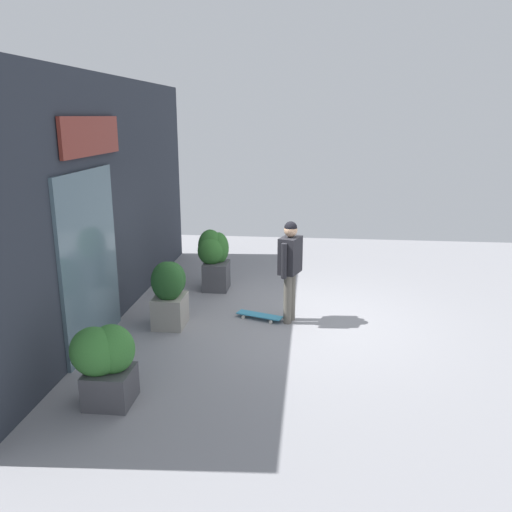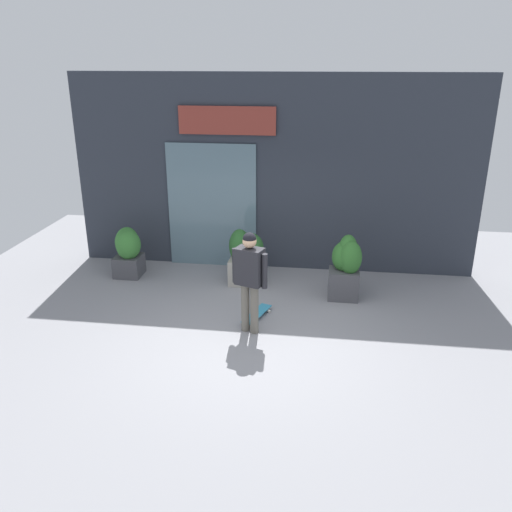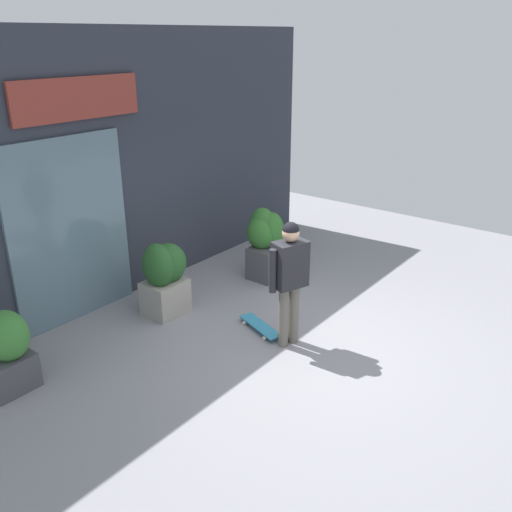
% 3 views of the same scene
% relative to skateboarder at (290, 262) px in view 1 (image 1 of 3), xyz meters
% --- Properties ---
extents(ground_plane, '(12.00, 12.00, 0.00)m').
position_rel_skateboarder_xyz_m(ground_plane, '(0.04, -0.17, -1.01)').
color(ground_plane, gray).
extents(building_facade, '(7.98, 0.31, 3.83)m').
position_rel_skateboarder_xyz_m(building_facade, '(-0.00, 2.89, 0.89)').
color(building_facade, '#2D333D').
rests_on(building_facade, ground_plane).
extents(skateboarder, '(0.57, 0.38, 1.65)m').
position_rel_skateboarder_xyz_m(skateboarder, '(0.00, 0.00, 0.00)').
color(skateboarder, '#666056').
rests_on(skateboarder, ground_plane).
extents(skateboard, '(0.44, 0.79, 0.08)m').
position_rel_skateboarder_xyz_m(skateboard, '(0.05, 0.49, -0.94)').
color(skateboard, teal).
rests_on(skateboard, ground_plane).
extents(planter_box_left, '(0.56, 0.58, 1.16)m').
position_rel_skateboarder_xyz_m(planter_box_left, '(1.51, 1.51, -0.37)').
color(planter_box_left, '#47474C').
rests_on(planter_box_left, ground_plane).
extents(planter_box_right, '(0.55, 0.72, 0.95)m').
position_rel_skateboarder_xyz_m(planter_box_right, '(-2.72, 1.97, -0.47)').
color(planter_box_right, '#47474C').
rests_on(planter_box_right, ground_plane).
extents(planter_box_mid, '(0.65, 0.50, 1.08)m').
position_rel_skateboarder_xyz_m(planter_box_mid, '(-0.37, 1.86, -0.42)').
color(planter_box_mid, gray).
rests_on(planter_box_mid, ground_plane).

